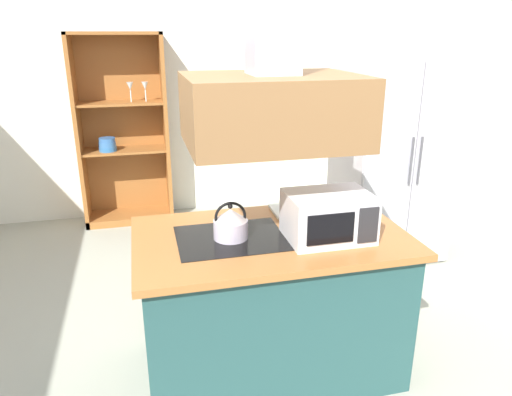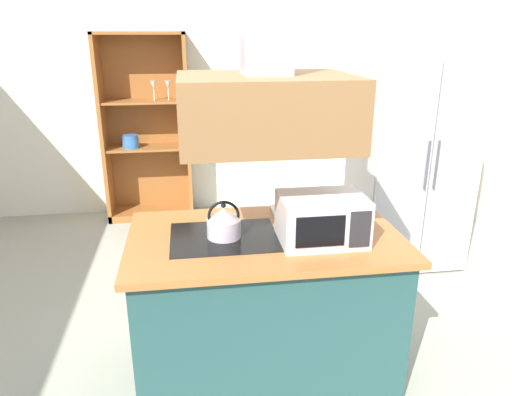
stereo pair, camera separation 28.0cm
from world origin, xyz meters
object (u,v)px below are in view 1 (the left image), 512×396
Objects in this scene: microwave at (328,216)px; kettle at (231,223)px; dish_cabinet at (124,141)px; cutting_board at (298,210)px; refrigerator at (391,160)px.

kettle is at bearing 166.89° from microwave.
dish_cabinet reaches higher than cutting_board.
refrigerator reaches higher than kettle.
refrigerator is 0.90× the size of dish_cabinet.
microwave reaches higher than kettle.
kettle is (-1.73, -1.35, 0.09)m from refrigerator.
refrigerator is at bearing 50.57° from microwave.
refrigerator is 2.76m from dish_cabinet.
dish_cabinet is 5.86× the size of cutting_board.
kettle is at bearing -77.46° from dish_cabinet.
dish_cabinet is 3.13m from microwave.
refrigerator is 2.20m from kettle.
kettle is at bearing -142.17° from refrigerator.
refrigerator is at bearing -31.42° from dish_cabinet.
cutting_board is 0.74× the size of microwave.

